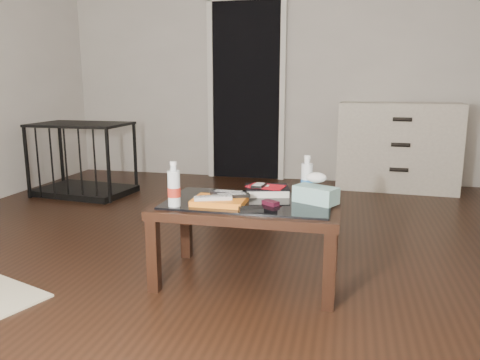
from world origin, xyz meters
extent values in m
plane|color=black|center=(0.00, 0.00, 0.00)|extent=(5.00, 5.00, 0.00)
plane|color=beige|center=(0.00, 2.50, 1.35)|extent=(5.00, 0.00, 5.00)
cube|color=black|center=(-0.40, 2.47, 1.00)|extent=(0.80, 0.05, 2.00)
cube|color=silver|center=(-0.82, 2.44, 1.00)|extent=(0.06, 0.04, 2.04)
cube|color=silver|center=(0.02, 2.44, 1.00)|extent=(0.06, 0.04, 2.04)
cube|color=black|center=(-0.22, -0.67, 0.20)|extent=(0.06, 0.06, 0.40)
cube|color=black|center=(0.70, -0.67, 0.20)|extent=(0.06, 0.06, 0.40)
cube|color=black|center=(-0.22, -0.15, 0.20)|extent=(0.06, 0.06, 0.40)
cube|color=black|center=(0.70, -0.15, 0.20)|extent=(0.06, 0.06, 0.40)
cube|color=black|center=(0.24, -0.41, 0.43)|extent=(1.00, 0.60, 0.05)
cube|color=black|center=(0.24, -0.41, 0.46)|extent=(0.90, 0.50, 0.01)
cube|color=beige|center=(1.27, 2.23, 0.45)|extent=(1.23, 0.58, 0.90)
cylinder|color=black|center=(1.27, 1.97, 0.25)|extent=(0.18, 0.05, 0.04)
cylinder|color=black|center=(1.27, 1.97, 0.50)|extent=(0.18, 0.05, 0.04)
cylinder|color=black|center=(1.27, 1.97, 0.75)|extent=(0.18, 0.05, 0.04)
cube|color=black|center=(-1.81, 1.28, 0.03)|extent=(0.96, 0.70, 0.06)
cube|color=black|center=(-1.81, 1.28, 0.70)|extent=(0.96, 0.70, 0.02)
cube|color=black|center=(-2.24, 1.00, 0.35)|extent=(0.03, 0.03, 0.70)
cube|color=black|center=(-1.38, 1.00, 0.35)|extent=(0.03, 0.03, 0.70)
cube|color=black|center=(-2.24, 1.56, 0.35)|extent=(0.03, 0.03, 0.70)
cube|color=black|center=(-1.38, 1.56, 0.35)|extent=(0.03, 0.03, 0.70)
cube|color=orange|center=(0.10, -0.50, 0.48)|extent=(0.28, 0.21, 0.03)
cube|color=#B2B2B7|center=(0.08, -0.54, 0.50)|extent=(0.20, 0.12, 0.02)
cube|color=black|center=(0.16, -0.47, 0.50)|extent=(0.20, 0.12, 0.02)
cube|color=black|center=(0.13, -0.41, 0.50)|extent=(0.20, 0.05, 0.02)
cube|color=black|center=(0.31, -0.23, 0.48)|extent=(0.29, 0.25, 0.05)
cube|color=#AA0B16|center=(0.30, -0.23, 0.51)|extent=(0.22, 0.18, 0.01)
cube|color=black|center=(0.27, -0.27, 0.52)|extent=(0.08, 0.11, 0.02)
cube|color=black|center=(0.37, -0.46, 0.47)|extent=(0.10, 0.09, 0.02)
cube|color=black|center=(0.30, -0.61, 0.47)|extent=(0.14, 0.11, 0.02)
cylinder|color=silver|center=(-0.12, -0.60, 0.58)|extent=(0.08, 0.08, 0.24)
cylinder|color=silver|center=(0.54, -0.23, 0.58)|extent=(0.07, 0.07, 0.24)
cube|color=teal|center=(0.60, -0.36, 0.51)|extent=(0.26, 0.21, 0.09)
camera|label=1|loc=(0.76, -2.85, 1.10)|focal=35.00mm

